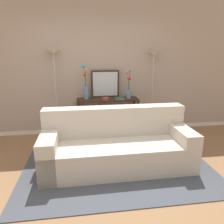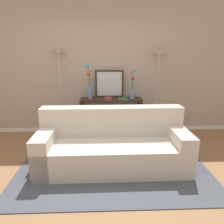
{
  "view_description": "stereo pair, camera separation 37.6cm",
  "coord_description": "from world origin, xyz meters",
  "px_view_note": "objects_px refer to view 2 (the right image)",
  "views": [
    {
      "loc": [
        -0.18,
        -2.46,
        1.68
      ],
      "look_at": [
        0.34,
        1.13,
        0.69
      ],
      "focal_mm": 34.27,
      "sensor_mm": 36.0,
      "label": 1
    },
    {
      "loc": [
        0.2,
        -2.5,
        1.68
      ],
      "look_at": [
        0.34,
        1.13,
        0.69
      ],
      "focal_mm": 34.27,
      "sensor_mm": 36.0,
      "label": 2
    }
  ],
  "objects_px": {
    "couch": "(113,146)",
    "wall_mirror": "(109,84)",
    "floor_lamp_right": "(158,70)",
    "vase_tall_flowers": "(89,85)",
    "book_stack": "(123,99)",
    "console_table": "(111,110)",
    "fruit_bowl": "(108,98)",
    "floor_lamp_left": "(59,69)",
    "book_row_under_console": "(94,132)",
    "vase_short_flowers": "(132,90)"
  },
  "relations": [
    {
      "from": "floor_lamp_right",
      "to": "book_stack",
      "type": "distance_m",
      "value": 0.94
    },
    {
      "from": "vase_tall_flowers",
      "to": "fruit_bowl",
      "type": "xyz_separation_m",
      "value": [
        0.38,
        -0.15,
        -0.25
      ]
    },
    {
      "from": "book_stack",
      "to": "book_row_under_console",
      "type": "bearing_deg",
      "value": 170.52
    },
    {
      "from": "wall_mirror",
      "to": "book_row_under_console",
      "type": "bearing_deg",
      "value": -156.28
    },
    {
      "from": "vase_short_flowers",
      "to": "wall_mirror",
      "type": "bearing_deg",
      "value": 159.45
    },
    {
      "from": "wall_mirror",
      "to": "book_row_under_console",
      "type": "relative_size",
      "value": 1.94
    },
    {
      "from": "floor_lamp_right",
      "to": "vase_tall_flowers",
      "type": "height_order",
      "value": "floor_lamp_right"
    },
    {
      "from": "vase_short_flowers",
      "to": "book_stack",
      "type": "xyz_separation_m",
      "value": [
        -0.2,
        -0.08,
        -0.16
      ]
    },
    {
      "from": "floor_lamp_left",
      "to": "wall_mirror",
      "type": "distance_m",
      "value": 1.06
    },
    {
      "from": "fruit_bowl",
      "to": "book_stack",
      "type": "height_order",
      "value": "fruit_bowl"
    },
    {
      "from": "wall_mirror",
      "to": "book_stack",
      "type": "xyz_separation_m",
      "value": [
        0.26,
        -0.25,
        -0.26
      ]
    },
    {
      "from": "wall_mirror",
      "to": "vase_tall_flowers",
      "type": "height_order",
      "value": "vase_tall_flowers"
    },
    {
      "from": "wall_mirror",
      "to": "fruit_bowl",
      "type": "distance_m",
      "value": 0.37
    },
    {
      "from": "couch",
      "to": "floor_lamp_right",
      "type": "relative_size",
      "value": 1.28
    },
    {
      "from": "floor_lamp_right",
      "to": "book_row_under_console",
      "type": "height_order",
      "value": "floor_lamp_right"
    },
    {
      "from": "floor_lamp_right",
      "to": "vase_tall_flowers",
      "type": "relative_size",
      "value": 2.5
    },
    {
      "from": "floor_lamp_left",
      "to": "floor_lamp_right",
      "type": "xyz_separation_m",
      "value": [
        2.0,
        0.0,
        -0.03
      ]
    },
    {
      "from": "fruit_bowl",
      "to": "book_stack",
      "type": "relative_size",
      "value": 0.84
    },
    {
      "from": "floor_lamp_left",
      "to": "wall_mirror",
      "type": "height_order",
      "value": "floor_lamp_left"
    },
    {
      "from": "couch",
      "to": "book_stack",
      "type": "xyz_separation_m",
      "value": [
        0.25,
        1.22,
        0.49
      ]
    },
    {
      "from": "couch",
      "to": "fruit_bowl",
      "type": "bearing_deg",
      "value": 91.7
    },
    {
      "from": "couch",
      "to": "vase_tall_flowers",
      "type": "bearing_deg",
      "value": 107.12
    },
    {
      "from": "fruit_bowl",
      "to": "book_row_under_console",
      "type": "height_order",
      "value": "fruit_bowl"
    },
    {
      "from": "vase_tall_flowers",
      "to": "couch",
      "type": "bearing_deg",
      "value": -72.88
    },
    {
      "from": "floor_lamp_right",
      "to": "book_row_under_console",
      "type": "bearing_deg",
      "value": -177.58
    },
    {
      "from": "floor_lamp_left",
      "to": "book_row_under_console",
      "type": "relative_size",
      "value": 5.89
    },
    {
      "from": "vase_short_flowers",
      "to": "book_row_under_console",
      "type": "bearing_deg",
      "value": 178.38
    },
    {
      "from": "wall_mirror",
      "to": "fruit_bowl",
      "type": "bearing_deg",
      "value": -95.8
    },
    {
      "from": "vase_short_flowers",
      "to": "book_row_under_console",
      "type": "distance_m",
      "value": 1.22
    },
    {
      "from": "wall_mirror",
      "to": "vase_short_flowers",
      "type": "height_order",
      "value": "vase_short_flowers"
    },
    {
      "from": "floor_lamp_left",
      "to": "book_row_under_console",
      "type": "xyz_separation_m",
      "value": [
        0.66,
        -0.06,
        -1.34
      ]
    },
    {
      "from": "book_stack",
      "to": "vase_tall_flowers",
      "type": "bearing_deg",
      "value": 168.35
    },
    {
      "from": "wall_mirror",
      "to": "book_stack",
      "type": "height_order",
      "value": "wall_mirror"
    },
    {
      "from": "console_table",
      "to": "fruit_bowl",
      "type": "bearing_deg",
      "value": -116.79
    },
    {
      "from": "console_table",
      "to": "book_row_under_console",
      "type": "distance_m",
      "value": 0.61
    },
    {
      "from": "couch",
      "to": "wall_mirror",
      "type": "bearing_deg",
      "value": 90.35
    },
    {
      "from": "floor_lamp_left",
      "to": "vase_short_flowers",
      "type": "xyz_separation_m",
      "value": [
        1.47,
        -0.08,
        -0.42
      ]
    },
    {
      "from": "couch",
      "to": "floor_lamp_left",
      "type": "bearing_deg",
      "value": 126.36
    },
    {
      "from": "floor_lamp_left",
      "to": "vase_tall_flowers",
      "type": "height_order",
      "value": "floor_lamp_left"
    },
    {
      "from": "floor_lamp_right",
      "to": "couch",
      "type": "bearing_deg",
      "value": -125.57
    },
    {
      "from": "vase_short_flowers",
      "to": "book_stack",
      "type": "bearing_deg",
      "value": -159.16
    },
    {
      "from": "vase_tall_flowers",
      "to": "vase_short_flowers",
      "type": "xyz_separation_m",
      "value": [
        0.87,
        -0.06,
        -0.09
      ]
    },
    {
      "from": "wall_mirror",
      "to": "vase_short_flowers",
      "type": "bearing_deg",
      "value": -20.55
    },
    {
      "from": "couch",
      "to": "floor_lamp_right",
      "type": "distance_m",
      "value": 1.99
    },
    {
      "from": "wall_mirror",
      "to": "console_table",
      "type": "bearing_deg",
      "value": -78.69
    },
    {
      "from": "floor_lamp_right",
      "to": "console_table",
      "type": "bearing_deg",
      "value": -176.65
    },
    {
      "from": "floor_lamp_right",
      "to": "book_stack",
      "type": "relative_size",
      "value": 9.14
    },
    {
      "from": "wall_mirror",
      "to": "floor_lamp_right",
      "type": "bearing_deg",
      "value": -5.41
    },
    {
      "from": "console_table",
      "to": "fruit_bowl",
      "type": "relative_size",
      "value": 7.9
    },
    {
      "from": "vase_tall_flowers",
      "to": "vase_short_flowers",
      "type": "bearing_deg",
      "value": -3.94
    }
  ]
}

